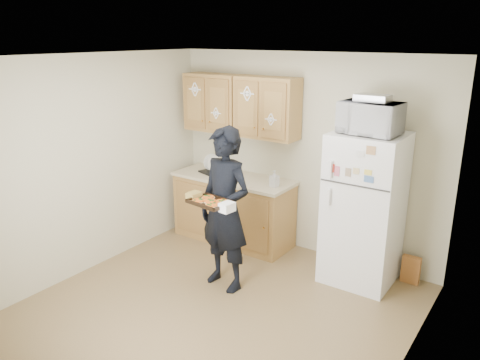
{
  "coord_description": "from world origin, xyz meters",
  "views": [
    {
      "loc": [
        2.57,
        -3.3,
        2.69
      ],
      "look_at": [
        -0.03,
        0.45,
        1.26
      ],
      "focal_mm": 35.0,
      "sensor_mm": 36.0,
      "label": 1
    }
  ],
  "objects_px": {
    "baking_tray": "(210,203)",
    "microwave": "(370,118)",
    "dish_rack": "(216,167)",
    "person": "(225,210)",
    "refrigerator": "(364,209)"
  },
  "relations": [
    {
      "from": "baking_tray",
      "to": "refrigerator",
      "type": "bearing_deg",
      "value": 55.63
    },
    {
      "from": "microwave",
      "to": "person",
      "type": "bearing_deg",
      "value": -138.44
    },
    {
      "from": "baking_tray",
      "to": "person",
      "type": "bearing_deg",
      "value": 104.19
    },
    {
      "from": "baking_tray",
      "to": "dish_rack",
      "type": "xyz_separation_m",
      "value": [
        -0.95,
        1.33,
        -0.09
      ]
    },
    {
      "from": "baking_tray",
      "to": "microwave",
      "type": "bearing_deg",
      "value": 54.42
    },
    {
      "from": "refrigerator",
      "to": "dish_rack",
      "type": "relative_size",
      "value": 4.1
    },
    {
      "from": "person",
      "to": "baking_tray",
      "type": "distance_m",
      "value": 0.35
    },
    {
      "from": "dish_rack",
      "to": "baking_tray",
      "type": "bearing_deg",
      "value": -54.54
    },
    {
      "from": "refrigerator",
      "to": "dish_rack",
      "type": "xyz_separation_m",
      "value": [
        -2.08,
        0.05,
        0.13
      ]
    },
    {
      "from": "baking_tray",
      "to": "dish_rack",
      "type": "bearing_deg",
      "value": 132.56
    },
    {
      "from": "person",
      "to": "microwave",
      "type": "height_order",
      "value": "microwave"
    },
    {
      "from": "refrigerator",
      "to": "dish_rack",
      "type": "distance_m",
      "value": 2.09
    },
    {
      "from": "baking_tray",
      "to": "microwave",
      "type": "relative_size",
      "value": 0.68
    },
    {
      "from": "microwave",
      "to": "dish_rack",
      "type": "height_order",
      "value": "microwave"
    },
    {
      "from": "person",
      "to": "dish_rack",
      "type": "height_order",
      "value": "person"
    }
  ]
}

